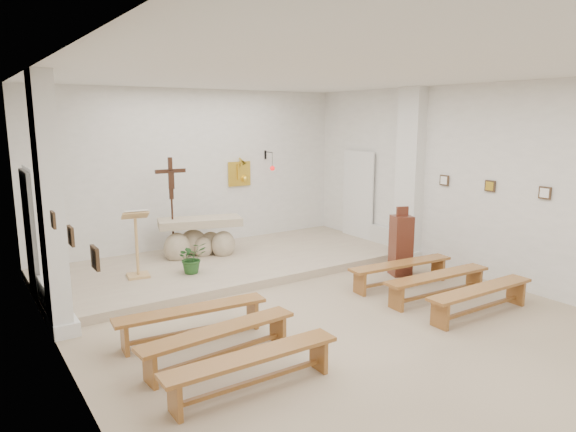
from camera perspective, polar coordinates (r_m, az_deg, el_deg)
ground at (r=7.49m, az=6.12°, el=-12.01°), size 7.00×10.00×0.00m
wall_left at (r=5.48m, az=-22.81°, el=-2.17°), size 0.02×10.00×3.50m
wall_right at (r=9.60m, az=22.59°, el=3.15°), size 0.02×10.00×3.50m
wall_back at (r=11.24m, az=-10.24°, el=4.83°), size 7.00×0.02×3.50m
ceiling at (r=6.92m, az=6.73°, el=15.66°), size 7.00×10.00×0.02m
sanctuary_platform at (r=10.23m, az=-6.55°, el=-5.23°), size 6.98×3.00×0.15m
pilaster_left at (r=7.44m, az=-24.92°, el=0.93°), size 0.26×0.55×3.50m
pilaster_right at (r=10.74m, az=13.35°, el=4.44°), size 0.26×0.55×3.50m
gold_wall_relief at (r=11.68m, az=-5.42°, el=4.69°), size 0.55×0.04×0.55m
sanctuary_lamp at (r=11.80m, az=-1.85°, el=5.57°), size 0.11×0.36×0.44m
station_frame_left_front at (r=4.72m, az=-20.65°, el=-4.38°), size 0.03×0.20×0.20m
station_frame_left_mid at (r=5.68m, az=-22.99°, el=-2.05°), size 0.03×0.20×0.20m
station_frame_left_rear at (r=6.65m, az=-24.64°, el=-0.39°), size 0.03×0.20×0.20m
station_frame_right_front at (r=9.17m, az=26.65°, el=2.31°), size 0.03×0.20×0.20m
station_frame_right_mid at (r=9.70m, az=21.54°, el=3.12°), size 0.03×0.20×0.20m
station_frame_right_rear at (r=10.30m, az=16.98°, el=3.82°), size 0.03×0.20×0.20m
radiator_left at (r=8.45m, az=-25.28°, el=-8.35°), size 0.10×0.85×0.52m
radiator_right at (r=11.51m, az=10.69°, el=-2.52°), size 0.10×0.85×0.52m
altar at (r=10.53m, az=-9.80°, el=-2.62°), size 1.74×1.05×0.84m
lectern at (r=9.29m, az=-16.46°, el=-2.95°), size 0.49×0.43×1.22m
crucifix_stand at (r=10.35m, az=-12.79°, el=1.73°), size 0.60×0.26×1.99m
potted_plant at (r=9.38m, az=-10.63°, el=-4.56°), size 0.53×0.46×0.57m
donation_pedestal at (r=9.77m, az=12.44°, el=-3.17°), size 0.45×0.45×1.30m
bench_left_front at (r=7.04m, az=-10.61°, el=-10.84°), size 2.05×0.50×0.43m
bench_right_front at (r=9.18m, az=12.44°, el=-5.71°), size 2.05×0.51×0.43m
bench_left_second at (r=6.36m, az=-7.66°, el=-13.19°), size 2.05×0.48×0.43m
bench_right_second at (r=8.67m, az=16.29°, el=-6.89°), size 2.05×0.43×0.43m
bench_left_third at (r=5.71m, az=-3.94°, el=-16.03°), size 2.04×0.34×0.43m
bench_right_third at (r=8.21m, az=20.63°, el=-8.18°), size 2.04×0.35×0.43m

